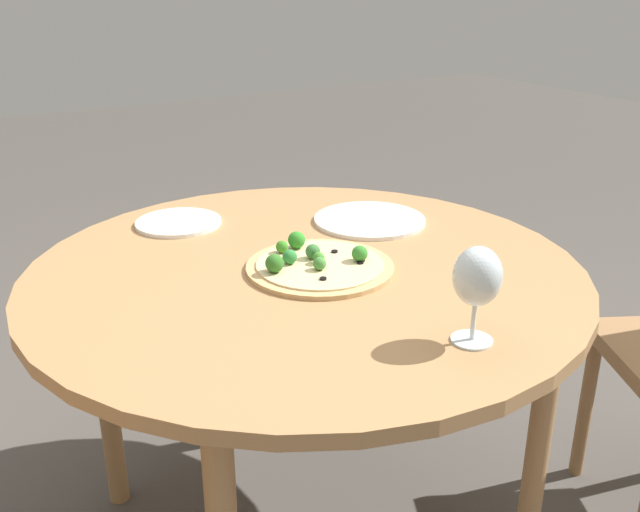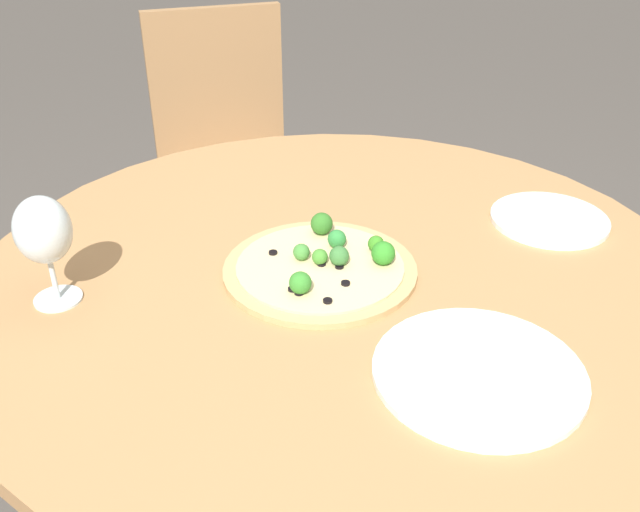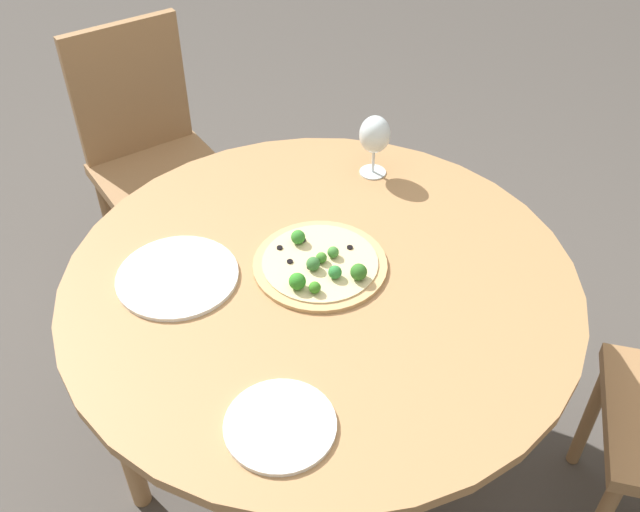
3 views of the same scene
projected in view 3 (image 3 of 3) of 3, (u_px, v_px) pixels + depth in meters
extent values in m
plane|color=#4C4742|center=(320.00, 456.00, 2.07)|extent=(12.00, 12.00, 0.00)
cylinder|color=#A87A4C|center=(320.00, 281.00, 1.61)|extent=(1.17, 1.17, 0.03)
cylinder|color=#A87A4C|center=(500.00, 341.00, 1.95)|extent=(0.05, 0.05, 0.69)
cylinder|color=#A87A4C|center=(120.00, 426.00, 1.74)|extent=(0.05, 0.05, 0.69)
cylinder|color=#A87A4C|center=(276.00, 256.00, 2.22)|extent=(0.05, 0.05, 0.69)
cylinder|color=#997047|center=(590.00, 415.00, 1.93)|extent=(0.04, 0.04, 0.42)
cube|color=#997047|center=(164.00, 179.00, 2.36)|extent=(0.54, 0.54, 0.04)
cube|color=#997047|center=(129.00, 90.00, 2.31)|extent=(0.35, 0.20, 0.45)
cylinder|color=#997047|center=(149.00, 279.00, 2.33)|extent=(0.04, 0.04, 0.42)
cylinder|color=#997047|center=(240.00, 241.00, 2.47)|extent=(0.04, 0.04, 0.42)
cylinder|color=#997047|center=(110.00, 225.00, 2.54)|extent=(0.04, 0.04, 0.42)
cylinder|color=#997047|center=(196.00, 193.00, 2.69)|extent=(0.04, 0.04, 0.42)
cylinder|color=tan|center=(320.00, 264.00, 1.62)|extent=(0.31, 0.31, 0.01)
cylinder|color=beige|center=(320.00, 262.00, 1.62)|extent=(0.27, 0.27, 0.00)
sphere|color=#2F8425|center=(297.00, 281.00, 1.54)|extent=(0.04, 0.04, 0.04)
sphere|color=#377035|center=(313.00, 264.00, 1.59)|extent=(0.03, 0.03, 0.03)
sphere|color=#41832D|center=(321.00, 258.00, 1.61)|extent=(0.03, 0.03, 0.03)
sphere|color=#306E24|center=(359.00, 272.00, 1.56)|extent=(0.04, 0.04, 0.04)
sphere|color=#2E7F38|center=(334.00, 273.00, 1.57)|extent=(0.03, 0.03, 0.03)
sphere|color=#388122|center=(315.00, 287.00, 1.53)|extent=(0.03, 0.03, 0.03)
sphere|color=#408236|center=(332.00, 252.00, 1.62)|extent=(0.03, 0.03, 0.03)
sphere|color=#34802B|center=(298.00, 237.00, 1.66)|extent=(0.03, 0.03, 0.03)
cylinder|color=black|center=(280.00, 248.00, 1.65)|extent=(0.01, 0.01, 0.00)
cylinder|color=black|center=(350.00, 247.00, 1.65)|extent=(0.01, 0.01, 0.00)
cylinder|color=black|center=(290.00, 261.00, 1.61)|extent=(0.01, 0.01, 0.00)
cylinder|color=black|center=(310.00, 266.00, 1.60)|extent=(0.01, 0.01, 0.00)
cylinder|color=black|center=(319.00, 261.00, 1.62)|extent=(0.01, 0.01, 0.00)
cylinder|color=black|center=(303.00, 240.00, 1.67)|extent=(0.01, 0.01, 0.00)
cylinder|color=black|center=(297.00, 241.00, 1.67)|extent=(0.01, 0.01, 0.00)
cylinder|color=silver|center=(373.00, 172.00, 1.91)|extent=(0.07, 0.07, 0.00)
cylinder|color=silver|center=(373.00, 161.00, 1.88)|extent=(0.01, 0.01, 0.06)
ellipsoid|color=silver|center=(375.00, 134.00, 1.83)|extent=(0.08, 0.08, 0.10)
cylinder|color=white|center=(177.00, 276.00, 1.59)|extent=(0.27, 0.27, 0.01)
cylinder|color=white|center=(280.00, 425.00, 1.30)|extent=(0.21, 0.21, 0.01)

